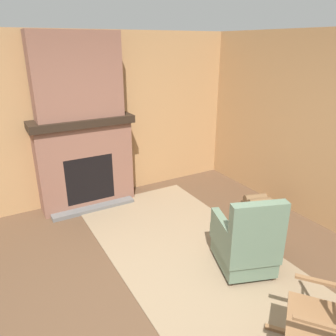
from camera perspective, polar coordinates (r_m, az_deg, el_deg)
name	(u,v)px	position (r m, az deg, el deg)	size (l,w,h in m)	color
ground_plane	(163,301)	(3.54, -0.93, -22.09)	(14.00, 14.00, 0.00)	#4C3523
wood_panel_wall_left	(77,121)	(5.22, -15.50, 7.89)	(0.06, 5.89, 2.60)	#9E7247
fireplace_hearth	(85,163)	(5.17, -14.18, 0.85)	(0.59, 1.51, 1.39)	brown
chimney_breast	(77,76)	(4.90, -15.60, 15.23)	(0.34, 1.24, 1.19)	brown
area_rug	(194,256)	(4.11, 4.53, -15.05)	(3.82, 1.81, 0.01)	#7A664C
armchair	(246,243)	(3.80, 13.36, -12.58)	(0.84, 0.78, 0.96)	#516651
rocking_chair	(327,328)	(2.99, 25.91, -23.79)	(0.94, 0.89, 1.15)	brown
firewood_stack	(257,205)	(5.15, 15.25, -6.28)	(0.51, 0.45, 0.27)	brown
oil_lamp_vase	(55,113)	(4.93, -19.06, 9.05)	(0.12, 0.12, 0.28)	#47708E
storage_case	(98,110)	(5.09, -12.09, 9.80)	(0.16, 0.26, 0.15)	brown
decorative_plate_on_mantel	(78,109)	(5.02, -15.41, 9.80)	(0.06, 0.23, 0.23)	gold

